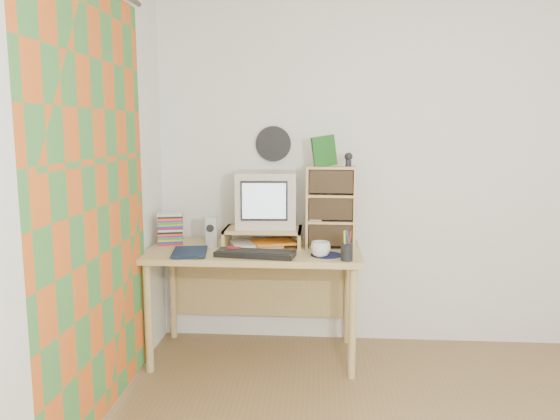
# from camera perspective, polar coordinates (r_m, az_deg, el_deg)

# --- Properties ---
(back_wall) EXTENTS (3.50, 0.00, 3.50)m
(back_wall) POSITION_cam_1_polar(r_m,az_deg,el_deg) (3.95, 12.95, 4.12)
(back_wall) COLOR white
(back_wall) RESTS_ON floor
(left_wall) EXTENTS (0.00, 3.50, 3.50)m
(left_wall) POSITION_cam_1_polar(r_m,az_deg,el_deg) (2.44, -23.89, 0.92)
(left_wall) COLOR white
(left_wall) RESTS_ON floor
(curtain) EXTENTS (0.00, 2.20, 2.20)m
(curtain) POSITION_cam_1_polar(r_m,az_deg,el_deg) (2.87, -18.60, 0.24)
(curtain) COLOR #D45C1E
(curtain) RESTS_ON left_wall
(wall_disc) EXTENTS (0.25, 0.02, 0.25)m
(wall_disc) POSITION_cam_1_polar(r_m,az_deg,el_deg) (3.88, -0.70, 6.93)
(wall_disc) COLOR black
(wall_disc) RESTS_ON back_wall
(desk) EXTENTS (1.40, 0.70, 0.75)m
(desk) POSITION_cam_1_polar(r_m,az_deg,el_deg) (3.72, -2.59, -5.84)
(desk) COLOR #DAB975
(desk) RESTS_ON floor
(monitor_riser) EXTENTS (0.52, 0.30, 0.12)m
(monitor_riser) POSITION_cam_1_polar(r_m,az_deg,el_deg) (3.70, -1.78, -2.29)
(monitor_riser) COLOR tan
(monitor_riser) RESTS_ON desk
(crt_monitor) EXTENTS (0.42, 0.42, 0.38)m
(crt_monitor) POSITION_cam_1_polar(r_m,az_deg,el_deg) (3.72, -1.44, 1.09)
(crt_monitor) COLOR beige
(crt_monitor) RESTS_ON monitor_riser
(speaker_left) EXTENTS (0.08, 0.08, 0.20)m
(speaker_left) POSITION_cam_1_polar(r_m,az_deg,el_deg) (3.70, -7.18, -2.25)
(speaker_left) COLOR #A8A9AD
(speaker_left) RESTS_ON desk
(speaker_right) EXTENTS (0.08, 0.08, 0.21)m
(speaker_right) POSITION_cam_1_polar(r_m,az_deg,el_deg) (3.66, 3.68, -2.23)
(speaker_right) COLOR #A8A9AD
(speaker_right) RESTS_ON desk
(keyboard) EXTENTS (0.51, 0.23, 0.03)m
(keyboard) POSITION_cam_1_polar(r_m,az_deg,el_deg) (3.41, -2.61, -4.59)
(keyboard) COLOR black
(keyboard) RESTS_ON desk
(dvd_stack) EXTENTS (0.19, 0.16, 0.24)m
(dvd_stack) POSITION_cam_1_polar(r_m,az_deg,el_deg) (3.82, -11.44, -1.73)
(dvd_stack) COLOR brown
(dvd_stack) RESTS_ON desk
(cd_rack) EXTENTS (0.33, 0.18, 0.54)m
(cd_rack) POSITION_cam_1_polar(r_m,az_deg,el_deg) (3.64, 5.33, 0.32)
(cd_rack) COLOR tan
(cd_rack) RESTS_ON desk
(mug) EXTENTS (0.13, 0.13, 0.10)m
(mug) POSITION_cam_1_polar(r_m,az_deg,el_deg) (3.40, 4.25, -4.12)
(mug) COLOR silver
(mug) RESTS_ON desk
(diary) EXTENTS (0.29, 0.23, 0.05)m
(diary) POSITION_cam_1_polar(r_m,az_deg,el_deg) (3.52, -11.15, -4.16)
(diary) COLOR #0E1C34
(diary) RESTS_ON desk
(mousepad) EXTENTS (0.21, 0.21, 0.00)m
(mousepad) POSITION_cam_1_polar(r_m,az_deg,el_deg) (3.45, 4.89, -4.71)
(mousepad) COLOR #111037
(mousepad) RESTS_ON desk
(pen_cup) EXTENTS (0.08, 0.08, 0.14)m
(pen_cup) POSITION_cam_1_polar(r_m,az_deg,el_deg) (3.31, 7.01, -4.06)
(pen_cup) COLOR black
(pen_cup) RESTS_ON desk
(papers) EXTENTS (0.39, 0.34, 0.04)m
(papers) POSITION_cam_1_polar(r_m,az_deg,el_deg) (3.69, -1.77, -3.46)
(papers) COLOR silver
(papers) RESTS_ON desk
(red_box) EXTENTS (0.08, 0.06, 0.04)m
(red_box) POSITION_cam_1_polar(r_m,az_deg,el_deg) (3.50, -4.87, -4.22)
(red_box) COLOR #B51324
(red_box) RESTS_ON desk
(game_box) EXTENTS (0.16, 0.08, 0.20)m
(game_box) POSITION_cam_1_polar(r_m,az_deg,el_deg) (3.59, 4.63, 6.15)
(game_box) COLOR #175118
(game_box) RESTS_ON cd_rack
(webcam) EXTENTS (0.06, 0.06, 0.09)m
(webcam) POSITION_cam_1_polar(r_m,az_deg,el_deg) (3.59, 7.17, 5.26)
(webcam) COLOR black
(webcam) RESTS_ON cd_rack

